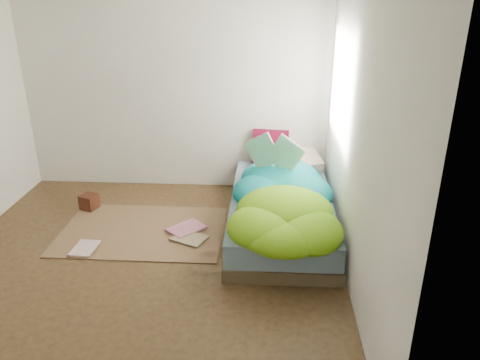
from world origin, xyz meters
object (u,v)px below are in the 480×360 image
object	(u,v)px
bed	(281,212)
wooden_box	(89,202)
open_book	(274,144)
floor_book_b	(179,224)
floor_book_a	(74,248)
pillow_magenta	(270,147)

from	to	relation	value
bed	wooden_box	xyz separation A→B (m)	(-2.07, 0.28, -0.08)
open_book	floor_book_b	xyz separation A→B (m)	(-0.94, -0.23, -0.80)
bed	wooden_box	world-z (taller)	bed
wooden_box	floor_book_a	xyz separation A→B (m)	(0.15, -0.84, -0.07)
wooden_box	floor_book_b	distance (m)	1.10
open_book	wooden_box	distance (m)	2.12
open_book	floor_book_a	xyz separation A→B (m)	(-1.83, -0.73, -0.81)
bed	open_book	world-z (taller)	open_book
floor_book_a	floor_book_b	xyz separation A→B (m)	(0.89, 0.50, 0.01)
pillow_magenta	open_book	bearing A→B (deg)	-81.67
pillow_magenta	wooden_box	xyz separation A→B (m)	(-1.96, -0.64, -0.45)
pillow_magenta	wooden_box	size ratio (longest dim) A/B	2.51
wooden_box	floor_book_b	xyz separation A→B (m)	(1.04, -0.34, -0.06)
open_book	floor_book_b	bearing A→B (deg)	-146.98
bed	open_book	size ratio (longest dim) A/B	4.04
wooden_box	open_book	bearing A→B (deg)	-3.10
open_book	floor_book_a	world-z (taller)	open_book
bed	floor_book_b	xyz separation A→B (m)	(-1.03, -0.06, -0.14)
floor_book_a	bed	bearing A→B (deg)	19.04
floor_book_a	wooden_box	bearing A→B (deg)	103.29
open_book	floor_book_a	bearing A→B (deg)	-138.82
bed	floor_book_a	distance (m)	2.00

